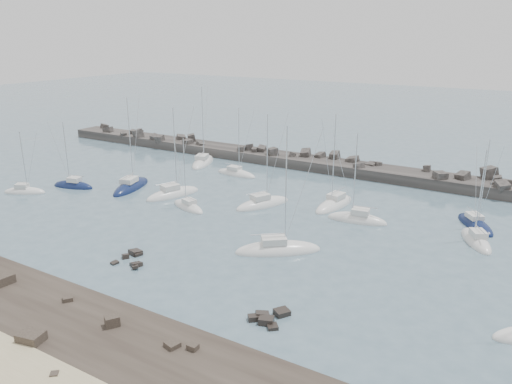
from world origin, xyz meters
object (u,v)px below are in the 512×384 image
at_px(sailboat_13, 263,205).
at_px(sailboat_5, 188,207).
at_px(sailboat_2, 73,186).
at_px(sailboat_14, 131,187).
at_px(sailboat_3, 173,195).
at_px(sailboat_1, 203,163).
at_px(sailboat_10, 476,241).
at_px(sailboat_7, 278,250).
at_px(sailboat_6, 334,205).
at_px(sailboat_9, 357,220).
at_px(sailboat_8, 475,225).
at_px(sailboat_0, 25,192).
at_px(sailboat_4, 236,174).

bearing_deg(sailboat_13, sailboat_5, -143.23).
distance_m(sailboat_2, sailboat_14, 9.64).
bearing_deg(sailboat_3, sailboat_1, 113.63).
xyz_separation_m(sailboat_2, sailboat_10, (59.99, 9.83, -0.01)).
bearing_deg(sailboat_7, sailboat_6, 91.77).
distance_m(sailboat_7, sailboat_9, 14.73).
xyz_separation_m(sailboat_7, sailboat_8, (18.25, 20.39, -0.02)).
relative_size(sailboat_1, sailboat_8, 1.25).
xyz_separation_m(sailboat_5, sailboat_13, (8.65, 6.46, 0.02)).
height_order(sailboat_0, sailboat_6, sailboat_6).
bearing_deg(sailboat_3, sailboat_4, 82.89).
xyz_separation_m(sailboat_3, sailboat_7, (23.87, -9.77, -0.01)).
relative_size(sailboat_4, sailboat_10, 1.04).
bearing_deg(sailboat_2, sailboat_14, 27.49).
bearing_deg(sailboat_10, sailboat_7, -142.65).
bearing_deg(sailboat_5, sailboat_7, -19.61).
relative_size(sailboat_2, sailboat_10, 0.95).
xyz_separation_m(sailboat_4, sailboat_9, (26.45, -10.77, 0.03)).
xyz_separation_m(sailboat_10, sailboat_14, (-51.44, -5.38, 0.01)).
relative_size(sailboat_0, sailboat_4, 0.83).
bearing_deg(sailboat_6, sailboat_10, -10.03).
relative_size(sailboat_1, sailboat_7, 0.99).
relative_size(sailboat_9, sailboat_14, 0.82).
relative_size(sailboat_2, sailboat_5, 1.06).
distance_m(sailboat_0, sailboat_14, 16.40).
bearing_deg(sailboat_1, sailboat_9, -21.21).
bearing_deg(sailboat_4, sailboat_2, -133.24).
xyz_separation_m(sailboat_3, sailboat_9, (28.32, 4.27, 0.00)).
xyz_separation_m(sailboat_4, sailboat_7, (21.99, -24.82, 0.02)).
xyz_separation_m(sailboat_7, sailboat_10, (19.21, 14.66, -0.00)).
xyz_separation_m(sailboat_0, sailboat_3, (20.96, 10.99, 0.02)).
height_order(sailboat_7, sailboat_9, sailboat_7).
distance_m(sailboat_6, sailboat_8, 18.95).
bearing_deg(sailboat_5, sailboat_10, 12.28).
bearing_deg(sailboat_13, sailboat_6, 29.84).
relative_size(sailboat_1, sailboat_13, 1.09).
distance_m(sailboat_0, sailboat_10, 65.98).
bearing_deg(sailboat_1, sailboat_10, -14.79).
xyz_separation_m(sailboat_6, sailboat_9, (5.02, -4.11, 0.01)).
distance_m(sailboat_4, sailboat_7, 33.16).
distance_m(sailboat_3, sailboat_10, 43.35).
xyz_separation_m(sailboat_0, sailboat_4, (22.84, 26.04, -0.01)).
distance_m(sailboat_7, sailboat_13, 16.14).
bearing_deg(sailboat_4, sailboat_13, -43.73).
bearing_deg(sailboat_1, sailboat_5, -57.76).
height_order(sailboat_9, sailboat_13, sailboat_13).
height_order(sailboat_0, sailboat_8, sailboat_8).
height_order(sailboat_5, sailboat_10, sailboat_10).
bearing_deg(sailboat_13, sailboat_14, -170.74).
relative_size(sailboat_1, sailboat_4, 1.22).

